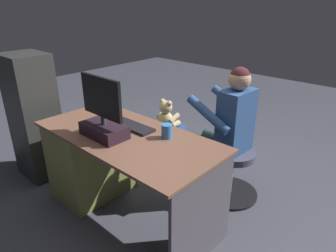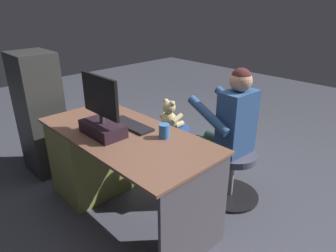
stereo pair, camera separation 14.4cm
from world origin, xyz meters
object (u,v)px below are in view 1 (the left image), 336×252
Objects in this scene: visitor_chair at (231,170)px; person at (227,123)px; teddy_bear at (167,116)px; cup at (167,131)px; computer_mouse at (109,115)px; desk at (98,157)px; keyboard at (132,126)px; tv_remote at (93,121)px; monitor at (103,120)px; office_chair_teddy at (166,146)px.

person reaches higher than visitor_chair.
teddy_bear is 0.70m from person.
computer_mouse is at bearing 2.80° from cup.
desk is 1.18m from person.
keyboard is 3.95× the size of cup.
person reaches higher than tv_remote.
desk is 0.82m from teddy_bear.
monitor is at bearing 102.71° from teddy_bear.
tv_remote is at bearing 130.98° from desk.
tv_remote is 0.48× the size of teddy_bear.
tv_remote is (-0.03, 0.03, 0.36)m from desk.
teddy_bear is (-0.11, -0.79, 0.20)m from desk.
person is at bearing -177.81° from teddy_bear.
teddy_bear is at bearing 2.29° from visitor_chair.
desk is at bearing -72.15° from tv_remote.
desk is 10.23× the size of tv_remote.
cup reaches higher than desk.
keyboard is at bearing 7.08° from cup.
computer_mouse is 0.90× the size of cup.
office_chair_teddy is (0.21, -0.91, -0.63)m from monitor.
desk is 0.80m from office_chair_teddy.
computer_mouse is 0.08× the size of person.
office_chair_teddy is (0.23, -0.65, -0.51)m from keyboard.
monitor is at bearing 102.86° from office_chair_teddy.
office_chair_teddy is 1.80× the size of teddy_bear.
monitor is (-0.32, 0.13, 0.49)m from desk.
monitor is at bearing 137.38° from computer_mouse.
cup is 0.34× the size of teddy_bear.
tv_remote is 0.96m from office_chair_teddy.
office_chair_teddy is 0.34m from teddy_bear.
person is (-0.80, -0.81, 0.31)m from desk.
keyboard is 0.31m from computer_mouse.
person is at bearing -134.65° from desk.
teddy_bear is (-0.08, -0.82, -0.16)m from tv_remote.
desk is 4.91× the size of teddy_bear.
computer_mouse is (0.29, -0.26, -0.11)m from monitor.
keyboard is 0.84m from person.
teddy_bear is 0.84m from visitor_chair.
visitor_chair is (-0.85, -0.68, -0.51)m from computer_mouse.
visitor_chair is at bearing -120.88° from monitor.
cup is 0.69m from tv_remote.
monitor is 3.05× the size of tv_remote.
tv_remote is 0.84m from teddy_bear.
keyboard is 0.86m from office_chair_teddy.
tv_remote reaches higher than office_chair_teddy.
desk is at bearing -22.31° from monitor.
monitor is at bearing 137.96° from tv_remote.
monitor is 1.12m from office_chair_teddy.
tv_remote is at bearing 88.45° from computer_mouse.
cup is (-0.68, -0.17, 0.41)m from desk.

